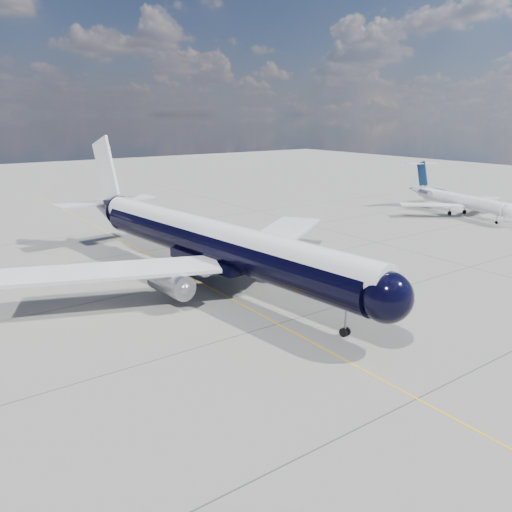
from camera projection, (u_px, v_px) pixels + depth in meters
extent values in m
plane|color=gray|center=(176.00, 270.00, 60.28)|extent=(320.00, 320.00, 0.00)
cube|color=yellow|center=(196.00, 280.00, 56.35)|extent=(0.16, 160.00, 0.01)
cylinder|color=black|center=(215.00, 244.00, 53.75)|extent=(8.77, 41.42, 4.12)
sphere|color=black|center=(387.00, 297.00, 38.21)|extent=(4.56, 4.56, 4.12)
cone|color=black|center=(107.00, 207.00, 71.83)|extent=(4.96, 8.01, 4.12)
cylinder|color=white|center=(215.00, 235.00, 53.47)|extent=(8.11, 43.48, 3.22)
cube|color=black|center=(390.00, 290.00, 37.89)|extent=(2.73, 1.59, 0.60)
cube|color=white|center=(110.00, 271.00, 47.86)|extent=(21.37, 12.68, 0.35)
cube|color=white|center=(279.00, 234.00, 62.50)|extent=(20.24, 16.27, 0.35)
cube|color=black|center=(215.00, 258.00, 54.16)|extent=(5.76, 11.29, 1.08)
cylinder|color=#B1B1B8|center=(171.00, 283.00, 48.27)|extent=(2.98, 5.23, 2.43)
cylinder|color=#B1B1B8|center=(276.00, 256.00, 57.33)|extent=(2.98, 5.23, 2.43)
sphere|color=gray|center=(184.00, 289.00, 46.64)|extent=(1.32, 1.32, 1.19)
sphere|color=gray|center=(290.00, 261.00, 55.70)|extent=(1.32, 1.32, 1.19)
cube|color=white|center=(169.00, 274.00, 48.20)|extent=(0.63, 3.48, 1.19)
cube|color=white|center=(274.00, 249.00, 57.26)|extent=(0.63, 3.48, 1.19)
cube|color=white|center=(106.00, 169.00, 69.93)|extent=(1.12, 6.88, 9.25)
cube|color=white|center=(107.00, 201.00, 71.59)|extent=(14.40, 5.05, 0.24)
cylinder|color=gray|center=(345.00, 321.00, 41.80)|extent=(0.22, 0.22, 2.28)
cylinder|color=black|center=(343.00, 332.00, 41.93)|extent=(0.28, 0.78, 0.76)
cylinder|color=black|center=(346.00, 331.00, 42.21)|extent=(0.28, 0.78, 0.76)
cylinder|color=gray|center=(181.00, 275.00, 53.52)|extent=(0.31, 0.31, 2.06)
cylinder|color=gray|center=(231.00, 263.00, 57.98)|extent=(0.31, 0.31, 2.06)
cylinder|color=black|center=(184.00, 284.00, 53.33)|extent=(0.62, 1.24, 1.19)
cylinder|color=black|center=(178.00, 281.00, 54.19)|extent=(0.62, 1.24, 1.19)
cylinder|color=black|center=(234.00, 271.00, 57.79)|extent=(0.62, 1.24, 1.19)
cylinder|color=black|center=(228.00, 269.00, 58.65)|extent=(0.62, 1.24, 1.19)
cylinder|color=white|center=(462.00, 201.00, 92.13)|extent=(6.99, 19.49, 2.39)
sphere|color=white|center=(509.00, 211.00, 82.62)|extent=(2.89, 2.89, 2.39)
cone|color=white|center=(417.00, 189.00, 103.53)|extent=(3.38, 4.87, 2.39)
cube|color=black|center=(510.00, 209.00, 82.44)|extent=(1.74, 1.16, 0.40)
cube|color=white|center=(431.00, 205.00, 90.88)|extent=(10.13, 9.50, 0.19)
cube|color=white|center=(484.00, 201.00, 95.25)|extent=(11.43, 5.45, 0.19)
cylinder|color=#B1B1B8|center=(425.00, 193.00, 98.51)|extent=(1.97, 3.07, 1.33)
cylinder|color=#B1B1B8|center=(440.00, 192.00, 99.82)|extent=(1.97, 3.07, 1.33)
cube|color=white|center=(427.00, 193.00, 98.67)|extent=(1.20, 1.59, 0.16)
cube|color=white|center=(438.00, 192.00, 99.67)|extent=(1.20, 1.59, 0.16)
cube|color=#0B254D|center=(422.00, 174.00, 101.43)|extent=(1.10, 3.66, 5.43)
cube|color=white|center=(422.00, 163.00, 101.33)|extent=(7.30, 3.42, 0.14)
cylinder|color=gray|center=(497.00, 219.00, 85.12)|extent=(0.17, 0.17, 1.51)
cylinder|color=black|center=(496.00, 223.00, 85.27)|extent=(0.28, 0.55, 0.53)
cylinder|color=gray|center=(450.00, 211.00, 92.82)|extent=(0.21, 0.21, 1.51)
cylinder|color=gray|center=(465.00, 209.00, 94.07)|extent=(0.21, 0.21, 1.51)
cylinder|color=black|center=(450.00, 213.00, 92.94)|extent=(0.45, 0.79, 0.74)
cylinder|color=black|center=(464.00, 212.00, 94.19)|extent=(0.45, 0.79, 0.74)
cube|color=white|center=(512.00, 224.00, 83.24)|extent=(2.40, 2.95, 0.86)
cylinder|color=gray|center=(512.00, 214.00, 82.46)|extent=(0.17, 2.71, 1.93)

